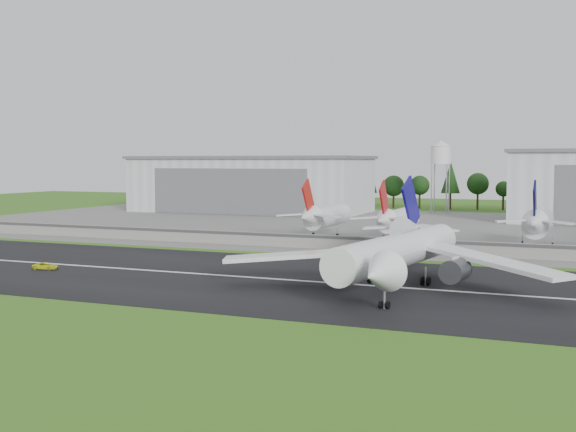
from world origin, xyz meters
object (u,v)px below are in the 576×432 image
at_px(main_airliner, 397,259).
at_px(ground_vehicle, 46,266).
at_px(parked_jet_red_a, 324,216).
at_px(parked_jet_navy, 537,222).
at_px(parked_jet_red_b, 395,219).

height_order(main_airliner, ground_vehicle, main_airliner).
xyz_separation_m(main_airliner, parked_jet_red_a, (-37.02, 67.00, 1.33)).
distance_m(ground_vehicle, parked_jet_navy, 113.15).
bearing_deg(parked_jet_navy, parked_jet_red_a, -179.98).
relative_size(main_airliner, ground_vehicle, 12.05).
distance_m(ground_vehicle, parked_jet_red_b, 89.38).
height_order(main_airliner, parked_jet_navy, main_airliner).
bearing_deg(main_airliner, ground_vehicle, 13.51).
bearing_deg(parked_jet_red_b, parked_jet_red_a, 179.92).
bearing_deg(parked_jet_red_a, parked_jet_red_b, -0.08).
bearing_deg(parked_jet_navy, ground_vehicle, -139.58).
distance_m(parked_jet_red_a, parked_jet_navy, 54.94).
bearing_deg(ground_vehicle, parked_jet_navy, -60.39).
distance_m(parked_jet_red_b, parked_jet_navy, 35.06).
distance_m(main_airliner, parked_jet_navy, 69.40).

